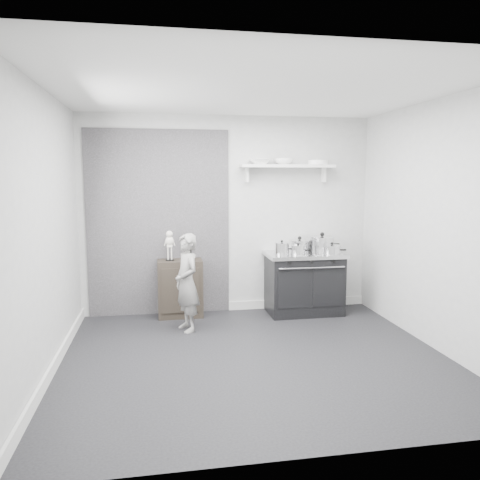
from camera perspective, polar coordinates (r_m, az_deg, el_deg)
ground at (r=5.04m, az=1.75°, el=-14.09°), size 4.00×4.00×0.00m
room_shell at (r=4.82m, az=0.43°, el=4.94°), size 4.02×3.62×2.71m
wall_shelf at (r=6.50m, az=5.78°, el=8.86°), size 1.30×0.26×0.24m
stove at (r=6.53m, az=7.81°, el=-5.18°), size 1.05×0.66×0.84m
side_cabinet at (r=6.37m, az=-7.30°, el=-5.86°), size 0.59×0.35×0.77m
child at (r=5.73m, az=-6.49°, el=-5.19°), size 0.42×0.51×1.20m
pot_front_left at (r=6.27m, az=5.13°, el=-1.03°), size 0.28×0.20×0.19m
pot_back_left at (r=6.55m, az=7.27°, el=-0.67°), size 0.38×0.29×0.21m
pot_back_right at (r=6.61m, az=9.97°, el=-0.45°), size 0.43×0.34×0.27m
pot_front_right at (r=6.38m, az=11.13°, el=-1.15°), size 0.32×0.23×0.16m
pot_front_center at (r=6.27m, az=7.11°, el=-1.20°), size 0.28×0.19×0.16m
skeleton_full at (r=6.25m, az=-8.58°, el=-0.40°), size 0.13×0.08×0.46m
skeleton_torso at (r=6.27m, az=-6.02°, el=-0.73°), size 0.10×0.07×0.37m
bowl_large at (r=6.41m, az=2.47°, el=9.51°), size 0.29×0.29×0.07m
bowl_small at (r=6.48m, az=5.36°, el=9.50°), size 0.26×0.26×0.08m
plate_stack at (r=6.63m, az=9.48°, el=9.30°), size 0.29×0.29×0.06m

